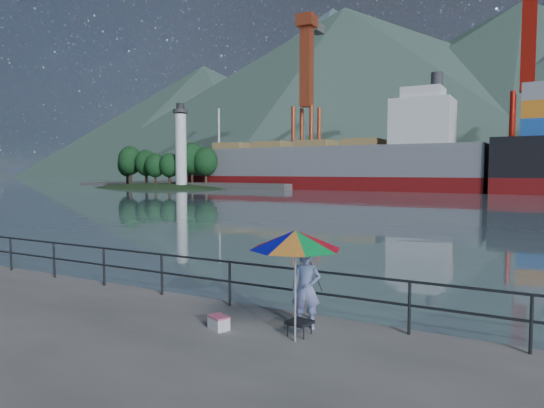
# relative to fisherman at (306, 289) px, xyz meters

# --- Properties ---
(harbor_water) EXTENTS (500.00, 280.00, 0.00)m
(harbor_water) POSITION_rel_fisherman_xyz_m (-3.15, 128.87, -0.77)
(harbor_water) COLOR slate
(harbor_water) RESTS_ON ground
(guardrail) EXTENTS (22.00, 0.06, 1.03)m
(guardrail) POSITION_rel_fisherman_xyz_m (-3.15, 0.57, -0.25)
(guardrail) COLOR #2D3033
(guardrail) RESTS_ON ground
(lighthouse_islet) EXTENTS (48.00, 26.40, 19.20)m
(lighthouse_islet) POSITION_rel_fisherman_xyz_m (-58.12, 60.87, -0.51)
(lighthouse_islet) COLOR #263F1E
(lighthouse_islet) RESTS_ON ground
(fisherman) EXTENTS (0.65, 0.54, 1.53)m
(fisherman) POSITION_rel_fisherman_xyz_m (0.00, 0.00, 0.00)
(fisherman) COLOR navy
(fisherman) RESTS_ON ground
(beach_umbrella) EXTENTS (1.84, 1.84, 2.00)m
(beach_umbrella) POSITION_rel_fisherman_xyz_m (0.15, -0.78, 1.07)
(beach_umbrella) COLOR white
(beach_umbrella) RESTS_ON ground
(folding_stool) EXTENTS (0.48, 0.48, 0.27)m
(folding_stool) POSITION_rel_fisherman_xyz_m (0.08, -0.45, -0.62)
(folding_stool) COLOR black
(folding_stool) RESTS_ON ground
(cooler_bag) EXTENTS (0.48, 0.41, 0.23)m
(cooler_bag) POSITION_rel_fisherman_xyz_m (-1.43, -0.89, -0.65)
(cooler_bag) COLOR silver
(cooler_bag) RESTS_ON ground
(fishing_rod) EXTENTS (0.43, 1.84, 1.33)m
(fishing_rod) POSITION_rel_fisherman_xyz_m (-0.25, 0.97, -0.77)
(fishing_rod) COLOR black
(fishing_rod) RESTS_ON ground
(bulk_carrier) EXTENTS (52.23, 9.04, 14.50)m
(bulk_carrier) POSITION_rel_fisherman_xyz_m (-26.89, 69.77, 3.35)
(bulk_carrier) COLOR #650E0F
(bulk_carrier) RESTS_ON ground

